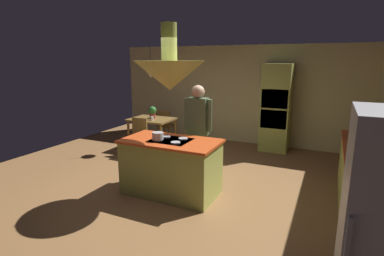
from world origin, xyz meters
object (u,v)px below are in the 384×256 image
at_px(dining_table, 152,123).
at_px(cooking_pot_on_cooktop, 158,136).
at_px(cup_on_table, 152,119).
at_px(microwave_on_counter, 365,129).
at_px(canister_tea, 371,147).
at_px(chair_by_back_wall, 165,124).
at_px(person_at_island, 198,127).
at_px(canister_sugar, 372,151).
at_px(kitchen_island, 171,167).
at_px(chair_facing_island, 137,134).
at_px(oven_tower, 276,108).
at_px(potted_plant_on_table, 152,112).
at_px(canister_flour, 374,153).

height_order(dining_table, cooking_pot_on_cooktop, cooking_pot_on_cooktop).
height_order(cup_on_table, microwave_on_counter, microwave_on_counter).
distance_m(dining_table, canister_tea, 4.81).
bearing_deg(cup_on_table, chair_by_back_wall, 98.94).
xyz_separation_m(person_at_island, canister_sugar, (2.67, -0.33, -0.01)).
xyz_separation_m(kitchen_island, chair_facing_island, (-1.70, 1.46, 0.04)).
height_order(dining_table, canister_tea, canister_tea).
bearing_deg(oven_tower, potted_plant_on_table, -158.13).
bearing_deg(microwave_on_counter, chair_facing_island, -179.21).
height_order(person_at_island, cooking_pot_on_cooktop, person_at_island).
bearing_deg(oven_tower, canister_flour, -60.26).
height_order(dining_table, potted_plant_on_table, potted_plant_on_table).
relative_size(oven_tower, cooking_pot_on_cooktop, 11.65).
bearing_deg(chair_by_back_wall, cooking_pot_on_cooktop, 118.22).
bearing_deg(canister_sugar, kitchen_island, -172.44).
xyz_separation_m(oven_tower, canister_sugar, (1.74, -2.87, -0.05)).
xyz_separation_m(dining_table, canister_flour, (4.54, -1.90, 0.37)).
relative_size(oven_tower, chair_by_back_wall, 2.41).
height_order(chair_by_back_wall, cooking_pot_on_cooktop, cooking_pot_on_cooktop).
distance_m(oven_tower, canister_tea, 3.20).
relative_size(oven_tower, dining_table, 2.00).
distance_m(canister_sugar, microwave_on_counter, 1.15).
height_order(chair_by_back_wall, microwave_on_counter, microwave_on_counter).
height_order(chair_facing_island, microwave_on_counter, microwave_on_counter).
bearing_deg(canister_flour, chair_facing_island, 164.44).
bearing_deg(dining_table, canister_flour, -22.74).
bearing_deg(chair_by_back_wall, dining_table, 90.00).
bearing_deg(dining_table, potted_plant_on_table, 82.81).
bearing_deg(kitchen_island, microwave_on_counter, 28.21).
bearing_deg(canister_sugar, canister_tea, 90.00).
bearing_deg(cup_on_table, canister_sugar, -18.96).
bearing_deg(cooking_pot_on_cooktop, canister_sugar, 9.59).
distance_m(potted_plant_on_table, cup_on_table, 0.29).
bearing_deg(canister_tea, kitchen_island, -168.90).
bearing_deg(chair_by_back_wall, canister_sugar, 152.51).
bearing_deg(chair_facing_island, cooking_pot_on_cooktop, -45.93).
bearing_deg(oven_tower, canister_sugar, -58.74).
height_order(canister_flour, canister_tea, canister_flour).
distance_m(canister_flour, cooking_pot_on_cooktop, 3.02).
distance_m(person_at_island, microwave_on_counter, 2.80).
distance_m(chair_facing_island, cup_on_table, 0.54).
height_order(dining_table, canister_flour, canister_flour).
distance_m(kitchen_island, potted_plant_on_table, 2.76).
distance_m(dining_table, cooking_pot_on_cooktop, 2.73).
height_order(cup_on_table, cooking_pot_on_cooktop, cooking_pot_on_cooktop).
distance_m(kitchen_island, person_at_island, 0.91).
bearing_deg(person_at_island, microwave_on_counter, 17.04).
distance_m(canister_flour, canister_tea, 0.36).
xyz_separation_m(canister_flour, cooking_pot_on_cooktop, (-3.00, -0.33, -0.02)).
distance_m(oven_tower, microwave_on_counter, 2.45).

